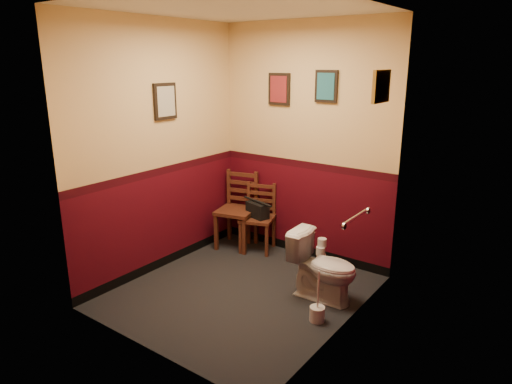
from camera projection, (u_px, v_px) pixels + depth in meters
floor at (242, 292)px, 4.64m from camera, size 2.20×2.40×0.00m
ceiling at (239, 7)px, 3.89m from camera, size 2.20×2.40×0.00m
wall_back at (305, 144)px, 5.20m from camera, size 2.20×0.00×2.70m
wall_front at (139, 190)px, 3.33m from camera, size 2.20×0.00×2.70m
wall_left at (160, 149)px, 4.89m from camera, size 0.00×2.40×2.70m
wall_right at (349, 179)px, 3.64m from camera, size 0.00×2.40×2.70m
grab_bar at (355, 218)px, 3.96m from camera, size 0.05×0.56×0.06m
framed_print_back_a at (279, 89)px, 5.21m from camera, size 0.28×0.04×0.36m
framed_print_back_b at (326, 86)px, 4.86m from camera, size 0.26×0.04×0.34m
framed_print_left at (165, 101)px, 4.81m from camera, size 0.04×0.30×0.38m
framed_print_right at (381, 86)px, 3.92m from camera, size 0.04×0.34×0.28m
toilet at (323, 267)px, 4.43m from camera, size 0.69×0.40×0.66m
toilet_brush at (317, 313)px, 4.10m from camera, size 0.14×0.14×0.49m
chair_left at (238, 210)px, 5.68m from camera, size 0.53×0.53×0.94m
chair_right at (258, 217)px, 5.59m from camera, size 0.49×0.49×0.82m
handbag at (257, 210)px, 5.53m from camera, size 0.32×0.22×0.21m
tp_stack at (321, 256)px, 5.11m from camera, size 0.21×0.13×0.36m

